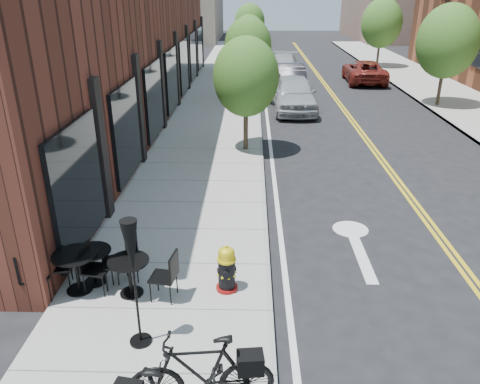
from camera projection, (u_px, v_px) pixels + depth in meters
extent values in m
plane|color=black|center=(273.00, 316.00, 8.26)|extent=(120.00, 120.00, 0.00)
cube|color=#9E9B93|center=(208.00, 141.00, 17.44)|extent=(4.00, 70.00, 0.12)
cube|color=#401D14|center=(109.00, 35.00, 19.82)|extent=(5.00, 28.00, 7.00)
cylinder|color=#382B1E|center=(246.00, 126.00, 16.15)|extent=(0.16, 0.16, 1.61)
ellipsoid|color=#345B1C|center=(246.00, 77.00, 15.47)|extent=(2.20, 2.20, 2.64)
cylinder|color=#382B1E|center=(248.00, 82.00, 23.46)|extent=(0.16, 0.16, 1.68)
ellipsoid|color=#345B1C|center=(248.00, 46.00, 22.75)|extent=(2.30, 2.30, 2.76)
cylinder|color=#382B1E|center=(249.00, 61.00, 30.81)|extent=(0.16, 0.16, 1.57)
ellipsoid|color=#345B1C|center=(249.00, 35.00, 30.15)|extent=(2.10, 2.10, 2.52)
cylinder|color=#382B1E|center=(250.00, 46.00, 38.10)|extent=(0.16, 0.16, 1.71)
ellipsoid|color=#345B1C|center=(250.00, 22.00, 37.37)|extent=(2.40, 2.40, 2.88)
cylinder|color=#382B1E|center=(440.00, 86.00, 22.31)|extent=(0.16, 0.16, 1.82)
ellipsoid|color=#345B1C|center=(448.00, 41.00, 21.50)|extent=(2.80, 2.80, 3.36)
cylinder|color=#382B1E|center=(378.00, 53.00, 33.30)|extent=(0.16, 0.16, 1.82)
ellipsoid|color=#345B1C|center=(382.00, 23.00, 32.49)|extent=(2.80, 2.80, 3.36)
cylinder|color=maroon|center=(227.00, 287.00, 8.79)|extent=(0.51, 0.51, 0.06)
cylinder|color=black|center=(227.00, 274.00, 8.67)|extent=(0.39, 0.39, 0.61)
cylinder|color=yellow|center=(226.00, 259.00, 8.55)|extent=(0.44, 0.44, 0.04)
cylinder|color=yellow|center=(226.00, 256.00, 8.51)|extent=(0.38, 0.38, 0.14)
ellipsoid|color=yellow|center=(226.00, 252.00, 8.48)|extent=(0.37, 0.37, 0.18)
cylinder|color=yellow|center=(226.00, 247.00, 8.45)|extent=(0.06, 0.06, 0.06)
imported|color=black|center=(201.00, 374.00, 6.10)|extent=(1.98, 0.75, 1.16)
cylinder|color=black|center=(132.00, 293.00, 8.67)|extent=(0.50, 0.50, 0.03)
cylinder|color=black|center=(130.00, 277.00, 8.53)|extent=(0.07, 0.07, 0.69)
cylinder|color=black|center=(128.00, 261.00, 8.39)|extent=(0.86, 0.86, 0.03)
cylinder|color=black|center=(80.00, 289.00, 8.76)|extent=(0.60, 0.60, 0.03)
cylinder|color=black|center=(77.00, 273.00, 8.62)|extent=(0.08, 0.08, 0.75)
cylinder|color=black|center=(74.00, 255.00, 8.46)|extent=(1.04, 1.04, 0.03)
cylinder|color=black|center=(96.00, 281.00, 9.00)|extent=(0.51, 0.51, 0.03)
cylinder|color=black|center=(94.00, 267.00, 8.87)|extent=(0.07, 0.07, 0.67)
cylinder|color=black|center=(91.00, 251.00, 8.73)|extent=(0.88, 0.88, 0.03)
cylinder|color=black|center=(141.00, 341.00, 7.48)|extent=(0.35, 0.35, 0.04)
cylinder|color=black|center=(135.00, 285.00, 7.06)|extent=(0.04, 0.04, 2.11)
cone|color=black|center=(131.00, 249.00, 6.80)|extent=(0.25, 0.25, 0.93)
imported|color=#A4A8AC|center=(294.00, 94.00, 21.70)|extent=(1.96, 4.75, 1.61)
imported|color=black|center=(288.00, 81.00, 24.76)|extent=(1.94, 4.98, 1.62)
imported|color=#A5A6AA|center=(283.00, 66.00, 30.02)|extent=(2.59, 5.06, 1.40)
imported|color=maroon|center=(364.00, 71.00, 28.34)|extent=(2.43, 4.88, 1.33)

